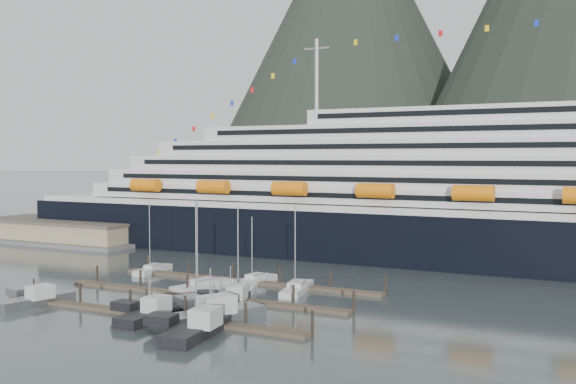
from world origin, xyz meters
name	(u,v)px	position (x,y,z in m)	size (l,w,h in m)	color
ground	(217,305)	(0.00, 0.00, 0.00)	(1600.00, 1600.00, 0.00)	#485554
cruise_ship	(506,203)	(30.03, 54.94, 12.04)	(210.00, 30.40, 50.30)	black
warehouse	(64,233)	(-72.00, 42.00, 2.25)	(46.00, 20.00, 5.80)	#595956
dock_near	(143,314)	(-4.93, -9.95, 0.31)	(48.18, 2.28, 3.20)	#44372C
dock_mid	(200,295)	(-4.93, 3.05, 0.31)	(48.18, 2.28, 3.20)	#44372C
dock_far	(245,281)	(-4.93, 16.05, 0.31)	(48.18, 2.28, 3.20)	#44372C
sailboat_b	(203,287)	(-8.01, 8.26, 0.44)	(5.63, 11.55, 14.95)	silver
sailboat_c	(201,287)	(-7.96, 7.76, 0.44)	(5.44, 10.86, 14.51)	silver
sailboat_d	(240,296)	(0.81, 4.84, 0.43)	(6.86, 12.27, 14.31)	silver
sailboat_e	(153,270)	(-24.93, 17.09, 0.42)	(3.55, 9.81, 13.86)	silver
sailboat_f	(255,281)	(-3.24, 16.43, 0.41)	(3.55, 9.43, 11.56)	silver
sailboat_g	(297,289)	(6.04, 13.13, 0.43)	(5.38, 11.84, 14.07)	silver
trawler_a	(35,299)	(-22.87, -11.57, 0.81)	(8.39, 11.52, 6.09)	gray
trawler_b	(149,314)	(-2.70, -11.53, 0.87)	(7.93, 10.40, 6.72)	black
trawler_c	(210,314)	(4.43, -8.34, 0.94)	(12.22, 14.82, 7.50)	gray
trawler_d	(195,328)	(6.85, -15.02, 0.91)	(9.24, 12.42, 7.16)	black
trawler_e	(230,300)	(1.92, 0.37, 0.82)	(7.89, 9.98, 6.13)	black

